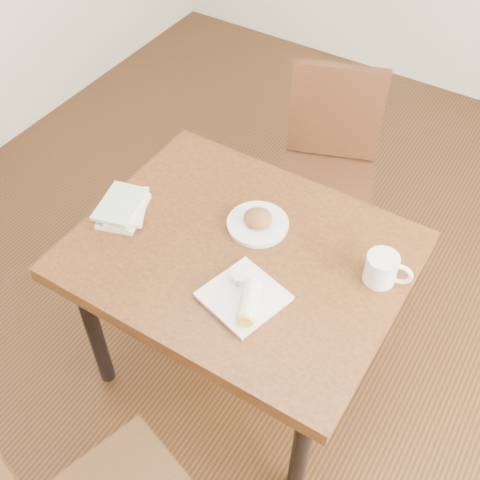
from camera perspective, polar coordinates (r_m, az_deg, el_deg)
The scene contains 7 objects.
ground at distance 2.65m, azimuth 0.00°, elevation -11.83°, with size 4.00×5.00×0.01m, color #472814.
table at distance 2.10m, azimuth 0.00°, elevation -2.48°, with size 1.10×0.88×0.75m.
chair_far at distance 2.72m, azimuth 8.40°, elevation 7.50°, with size 0.54×0.54×0.95m.
plate_scone at distance 2.10m, azimuth 1.70°, elevation 1.72°, with size 0.22×0.22×0.07m.
coffee_mug at distance 1.96m, azimuth 13.38°, elevation -2.64°, with size 0.16×0.11×0.11m.
plate_burrito at distance 1.88m, azimuth 0.50°, elevation -5.51°, with size 0.28×0.28×0.08m.
book_stack at distance 2.18m, azimuth -10.97°, elevation 3.02°, with size 0.21×0.24×0.05m.
Camera 1 is at (0.71, -1.14, 2.28)m, focal length 45.00 mm.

